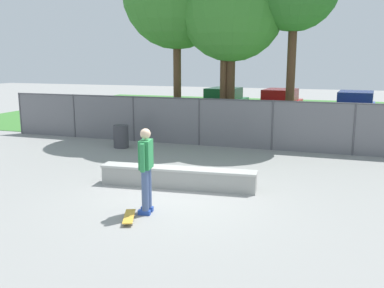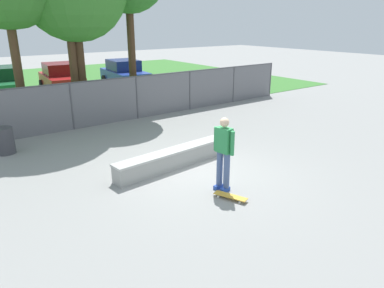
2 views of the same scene
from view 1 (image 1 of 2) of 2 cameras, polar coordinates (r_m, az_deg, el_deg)
ground_plane at (r=9.89m, az=-2.51°, el=-7.55°), size 80.00×80.00×0.00m
grass_strip at (r=25.75m, az=10.86°, el=4.01°), size 31.20×20.00×0.02m
concrete_ledge at (r=10.74m, az=-1.96°, el=-4.55°), size 4.03×0.84×0.52m
skateboarder at (r=8.82m, az=-6.23°, el=-3.12°), size 0.32×0.59×1.82m
skateboard at (r=8.76m, az=-8.51°, el=-9.69°), size 0.48×0.82×0.09m
chainlink_fence at (r=15.56m, az=5.80°, el=3.05°), size 19.27×0.07×1.79m
tree_mid at (r=16.74m, az=5.44°, el=17.85°), size 4.02×4.02×7.14m
car_green at (r=23.74m, az=4.20°, el=5.59°), size 2.32×4.35×1.66m
car_red at (r=23.12m, az=11.74°, el=5.23°), size 2.32×4.35×1.66m
car_blue at (r=22.51m, az=21.16°, el=4.55°), size 2.32×4.35×1.66m
trash_bin at (r=15.78m, az=-9.58°, el=1.02°), size 0.56×0.56×0.83m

